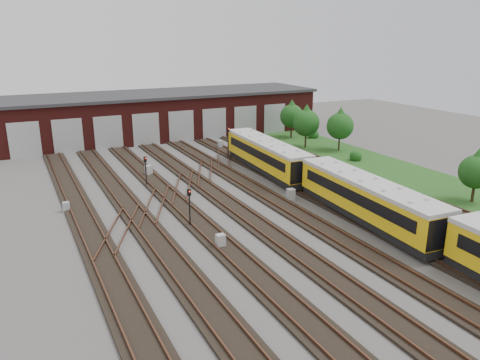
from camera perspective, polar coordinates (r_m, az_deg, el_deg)
name	(u,v)px	position (r m, az deg, el deg)	size (l,w,h in m)	color
ground	(297,232)	(35.75, 6.94, -6.36)	(120.00, 120.00, 0.00)	#43403E
track_network	(291,229)	(36.07, 6.21, -5.93)	(30.40, 70.00, 0.33)	black
maintenance_shed	(148,115)	(70.52, -11.16, 7.80)	(51.00, 12.50, 6.35)	#4B1412
grass_verge	(391,170)	(54.59, 17.98, 1.21)	(8.00, 55.00, 0.05)	#23501A
metro_train	(367,199)	(38.01, 15.23, -2.24)	(3.72, 47.56, 3.19)	black
signal_mast_0	(189,203)	(36.00, -6.18, -2.77)	(0.27, 0.26, 3.07)	black
signal_mast_1	(146,167)	(46.66, -11.43, 1.55)	(0.30, 0.28, 3.00)	black
signal_mast_2	(228,139)	(56.12, -1.45, 5.03)	(0.33, 0.31, 3.88)	black
signal_mast_3	(283,157)	(49.96, 5.31, 2.86)	(0.27, 0.26, 3.04)	black
relay_cabinet_0	(66,207)	(42.03, -20.42, -3.10)	(0.52, 0.43, 0.86)	#A5A7AA
relay_cabinet_1	(149,170)	(50.59, -11.06, 1.15)	(0.67, 0.56, 1.11)	#A5A7AA
relay_cabinet_2	(221,241)	(32.85, -2.39, -7.46)	(0.61, 0.51, 1.01)	#A5A7AA
relay_cabinet_3	(220,144)	(62.23, -2.45, 4.37)	(0.61, 0.51, 1.02)	#A5A7AA
relay_cabinet_4	(291,195)	(42.21, 6.20, -1.81)	(0.67, 0.56, 1.12)	#A5A7AA
tree_0	(306,120)	(62.47, 8.09, 7.28)	(3.50, 3.50, 5.81)	#352117
tree_1	(292,113)	(68.59, 6.33, 8.09)	(3.38, 3.38, 5.59)	#352117
tree_2	(340,123)	(61.43, 12.13, 6.84)	(3.43, 3.43, 5.69)	#352117
tree_3	(477,168)	(45.82, 26.91, 1.33)	(2.99, 2.99, 4.95)	#352117
bush_1	(356,155)	(57.38, 13.95, 3.01)	(1.45, 1.45, 1.45)	#194814
bush_2	(314,133)	(69.24, 8.97, 5.68)	(1.52, 1.52, 1.52)	#194814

